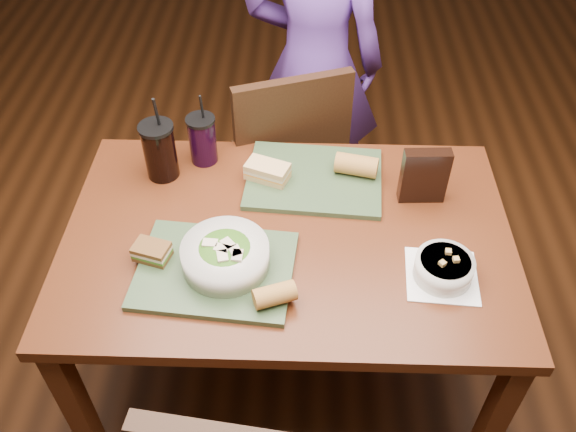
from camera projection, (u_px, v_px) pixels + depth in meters
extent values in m
plane|color=#381C0B|center=(288.00, 371.00, 2.29)|extent=(6.00, 6.00, 0.00)
cube|color=#4E230F|center=(80.00, 413.00, 1.79)|extent=(0.06, 0.06, 0.71)
cube|color=#4E230F|center=(491.00, 425.00, 1.76)|extent=(0.06, 0.06, 0.71)
cube|color=#4E230F|center=(134.00, 230.00, 2.32)|extent=(0.06, 0.06, 0.71)
cube|color=#4E230F|center=(450.00, 237.00, 2.30)|extent=(0.06, 0.06, 0.71)
cube|color=#4E230F|center=(288.00, 238.00, 1.78)|extent=(1.30, 0.85, 0.04)
cube|color=black|center=(294.00, 165.00, 2.46)|extent=(0.53, 0.53, 0.04)
cube|color=black|center=(293.00, 141.00, 2.14)|extent=(0.41, 0.18, 0.50)
cube|color=black|center=(249.00, 235.00, 2.50)|extent=(0.04, 0.04, 0.43)
cube|color=black|center=(336.00, 237.00, 2.49)|extent=(0.04, 0.04, 0.43)
cube|color=black|center=(255.00, 178.00, 2.75)|extent=(0.04, 0.04, 0.43)
cube|color=black|center=(334.00, 180.00, 2.75)|extent=(0.04, 0.04, 0.43)
imported|color=#59328C|center=(315.00, 65.00, 2.42)|extent=(0.60, 0.44, 1.51)
cube|color=#314629|center=(215.00, 270.00, 1.65)|extent=(0.45, 0.36, 0.02)
cube|color=#314629|center=(314.00, 179.00, 1.92)|extent=(0.44, 0.35, 0.02)
cylinder|color=silver|center=(225.00, 256.00, 1.63)|extent=(0.24, 0.24, 0.07)
ellipsoid|color=#427219|center=(225.00, 252.00, 1.62)|extent=(0.19, 0.19, 0.06)
cube|color=beige|center=(235.00, 251.00, 1.59)|extent=(0.04, 0.05, 0.01)
cube|color=beige|center=(228.00, 244.00, 1.61)|extent=(0.05, 0.05, 0.01)
cube|color=beige|center=(222.00, 256.00, 1.58)|extent=(0.04, 0.04, 0.01)
cube|color=beige|center=(210.00, 243.00, 1.61)|extent=(0.04, 0.03, 0.01)
cube|color=beige|center=(237.00, 255.00, 1.58)|extent=(0.03, 0.04, 0.01)
cube|color=beige|center=(222.00, 249.00, 1.60)|extent=(0.05, 0.04, 0.01)
cube|color=white|center=(442.00, 276.00, 1.65)|extent=(0.20, 0.20, 0.00)
cylinder|color=silver|center=(444.00, 268.00, 1.63)|extent=(0.16, 0.16, 0.06)
cylinder|color=black|center=(445.00, 262.00, 1.61)|extent=(0.13, 0.13, 0.01)
cube|color=#B28947|center=(448.00, 252.00, 1.62)|extent=(0.02, 0.02, 0.01)
cube|color=#B28947|center=(442.00, 263.00, 1.59)|extent=(0.02, 0.02, 0.01)
cube|color=#B28947|center=(456.00, 259.00, 1.60)|extent=(0.02, 0.02, 0.01)
cube|color=#593819|center=(153.00, 255.00, 1.67)|extent=(0.11, 0.09, 0.01)
cube|color=#3F721E|center=(152.00, 253.00, 1.66)|extent=(0.11, 0.09, 0.01)
cube|color=beige|center=(152.00, 250.00, 1.66)|extent=(0.11, 0.09, 0.01)
cube|color=#593819|center=(151.00, 248.00, 1.65)|extent=(0.11, 0.09, 0.01)
cube|color=tan|center=(268.00, 175.00, 1.91)|extent=(0.15, 0.12, 0.02)
cube|color=orange|center=(268.00, 173.00, 1.90)|extent=(0.15, 0.12, 0.01)
cube|color=beige|center=(267.00, 171.00, 1.89)|extent=(0.15, 0.12, 0.01)
cube|color=tan|center=(267.00, 167.00, 1.88)|extent=(0.15, 0.12, 0.02)
cylinder|color=#AD7533|center=(275.00, 295.00, 1.55)|extent=(0.12, 0.09, 0.05)
cylinder|color=#AD7533|center=(356.00, 165.00, 1.91)|extent=(0.14, 0.09, 0.07)
cylinder|color=black|center=(160.00, 152.00, 1.89)|extent=(0.10, 0.10, 0.18)
cylinder|color=black|center=(155.00, 127.00, 1.82)|extent=(0.11, 0.11, 0.01)
cylinder|color=black|center=(157.00, 113.00, 1.79)|extent=(0.01, 0.03, 0.11)
cylinder|color=black|center=(203.00, 141.00, 1.95)|extent=(0.09, 0.09, 0.15)
cylinder|color=black|center=(200.00, 120.00, 1.89)|extent=(0.09, 0.09, 0.01)
cylinder|color=black|center=(202.00, 108.00, 1.86)|extent=(0.01, 0.03, 0.10)
cube|color=black|center=(424.00, 176.00, 1.81)|extent=(0.14, 0.05, 0.18)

